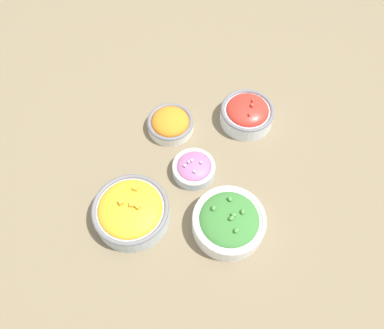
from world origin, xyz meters
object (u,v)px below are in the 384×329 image
(bowl_carrots, at_px, (170,123))
(bowl_cherry_tomatoes, at_px, (247,113))
(bowl_broccoli, at_px, (229,221))
(bowl_squash, at_px, (131,211))
(bowl_red_onion, at_px, (194,168))

(bowl_carrots, relative_size, bowl_cherry_tomatoes, 0.86)
(bowl_broccoli, bearing_deg, bowl_squash, -84.24)
(bowl_squash, relative_size, bowl_cherry_tomatoes, 1.24)
(bowl_squash, bearing_deg, bowl_carrots, 174.63)
(bowl_red_onion, relative_size, bowl_squash, 0.61)
(bowl_red_onion, height_order, bowl_cherry_tomatoes, bowl_cherry_tomatoes)
(bowl_carrots, xyz_separation_m, bowl_red_onion, (0.13, 0.10, -0.00))
(bowl_squash, height_order, bowl_broccoli, bowl_squash)
(bowl_red_onion, relative_size, bowl_cherry_tomatoes, 0.75)
(bowl_carrots, height_order, bowl_squash, bowl_squash)
(bowl_broccoli, bearing_deg, bowl_red_onion, -139.23)
(bowl_red_onion, distance_m, bowl_squash, 0.21)
(bowl_carrots, bearing_deg, bowl_squash, -5.37)
(bowl_carrots, relative_size, bowl_broccoli, 0.74)
(bowl_carrots, distance_m, bowl_broccoli, 0.35)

